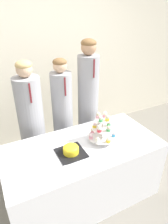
# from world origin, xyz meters

# --- Properties ---
(ground_plane) EXTENTS (16.00, 16.00, 0.00)m
(ground_plane) POSITION_xyz_m (0.00, 0.00, 0.00)
(ground_plane) COLOR slate
(wall_back) EXTENTS (9.00, 0.06, 2.70)m
(wall_back) POSITION_xyz_m (0.00, 1.81, 1.35)
(wall_back) COLOR beige
(wall_back) RESTS_ON ground_plane
(table) EXTENTS (1.63, 0.78, 0.72)m
(table) POSITION_xyz_m (0.00, 0.39, 0.36)
(table) COLOR white
(table) RESTS_ON ground_plane
(round_cake) EXTENTS (0.27, 0.27, 0.10)m
(round_cake) POSITION_xyz_m (-0.16, 0.34, 0.76)
(round_cake) COLOR black
(round_cake) RESTS_ON table
(cake_knife) EXTENTS (0.26, 0.05, 0.01)m
(cake_knife) POSITION_xyz_m (-0.22, 0.19, 0.72)
(cake_knife) COLOR silver
(cake_knife) RESTS_ON table
(cupcake_stand) EXTENTS (0.30, 0.30, 0.32)m
(cupcake_stand) POSITION_xyz_m (0.22, 0.38, 0.87)
(cupcake_stand) COLOR silver
(cupcake_stand) RESTS_ON table
(student_0) EXTENTS (0.30, 0.31, 1.50)m
(student_0) POSITION_xyz_m (-0.36, 1.05, 0.71)
(student_0) COLOR #939399
(student_0) RESTS_ON ground_plane
(student_1) EXTENTS (0.26, 0.26, 1.48)m
(student_1) POSITION_xyz_m (0.04, 1.05, 0.71)
(student_1) COLOR #939399
(student_1) RESTS_ON ground_plane
(student_2) EXTENTS (0.27, 0.28, 1.67)m
(student_2) POSITION_xyz_m (0.41, 1.05, 0.81)
(student_2) COLOR #939399
(student_2) RESTS_ON ground_plane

